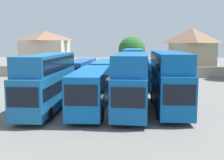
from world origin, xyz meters
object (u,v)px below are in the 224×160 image
Objects in this scene: bus_5 at (80,71)px; bus_7 at (133,65)px; house_terrace_centre at (191,51)px; bus_2 at (91,88)px; bus_8 at (157,72)px; bus_1 at (47,79)px; bus_4 at (169,78)px; house_terrace_left at (46,52)px; bus_3 at (132,79)px; bus_6 at (106,72)px; tree_left_of_lot at (132,50)px.

bus_5 is 7.13m from bus_7.
bus_2 is at bearing -116.95° from house_terrace_centre.
bus_1 is at bearing -38.39° from bus_8.
house_terrace_left is at bearing -145.58° from bus_4.
bus_3 is 13.73m from bus_6.
bus_3 is 1.55× the size of tree_left_of_lot.
bus_1 is 1.04× the size of bus_4.
house_terrace_left is (-16.06, 29.64, 1.31)m from bus_3.
bus_4 is (6.64, 0.66, 0.81)m from bus_2.
house_terrace_left is (-12.81, 16.33, 2.11)m from bus_6.
bus_6 is at bearing -132.62° from house_terrace_centre.
house_terrace_left is (-9.35, 15.74, 2.10)m from bus_5.
house_terrace_centre is (11.42, 29.26, 1.55)m from bus_3.
bus_2 is 1.00× the size of bus_4.
bus_4 is 34.81m from house_terrace_left.
bus_2 is at bearing -98.31° from tree_left_of_lot.
bus_5 is at bearing -92.31° from bus_8.
house_terrace_left is at bearing -156.79° from bus_2.
bus_7 is at bearing 91.86° from bus_5.
house_terrace_left is at bearing -146.65° from bus_5.
bus_8 is at bearing -39.51° from house_terrace_left.
bus_4 is 1.23× the size of house_terrace_centre.
house_terrace_centre is (14.67, 15.95, 2.36)m from bus_6.
house_terrace_left is at bearing 168.12° from tree_left_of_lot.
bus_4 is at bearing -83.71° from tree_left_of_lot.
tree_left_of_lot is at bearing -172.89° from bus_4.
bus_3 is at bearing 15.18° from bus_6.
bus_1 reaches higher than bus_5.
house_terrace_centre is at bearing -0.79° from house_terrace_left.
bus_6 is (3.94, 13.35, -0.76)m from bus_1.
bus_8 is at bearing -116.86° from house_terrace_centre.
bus_5 is at bearing -139.73° from house_terrace_centre.
bus_3 is 15.46m from bus_5.
bus_3 is at bearing -111.32° from house_terrace_centre.
bus_8 is 1.23× the size of house_terrace_left.
bus_8 is 25.39m from house_terrace_left.
bus_3 is at bearing 28.40° from bus_5.
house_terrace_centre reaches higher than bus_8.
bus_4 is 1.51× the size of tree_left_of_lot.
house_terrace_centre reaches higher than bus_1.
bus_6 is (-3.25, 13.32, -0.80)m from bus_3.
bus_7 is 19.06m from house_terrace_centre.
bus_4 is 16.55m from bus_5.
bus_4 reaches higher than bus_3.
bus_4 reaches higher than bus_7.
bus_7 is at bearing 164.68° from bus_2.
bus_5 is 3.51m from bus_6.
tree_left_of_lot is (-2.81, 25.51, 1.69)m from bus_4.
bus_6 is 1.34× the size of house_terrace_left.
tree_left_of_lot is at bearing 152.66° from bus_5.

